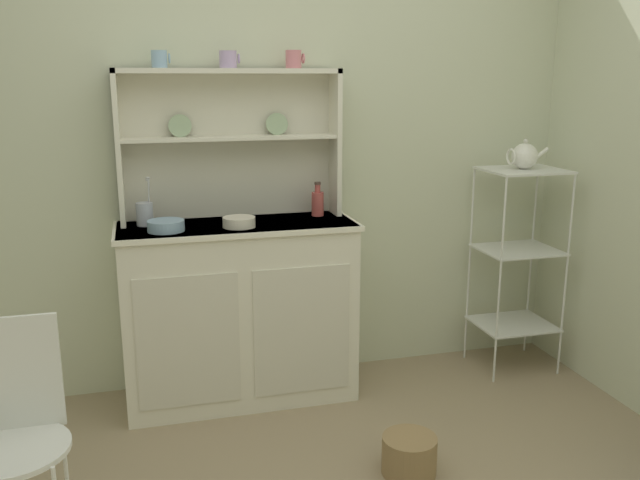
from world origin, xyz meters
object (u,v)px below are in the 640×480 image
(utensil_jar, at_px, (145,213))
(jam_bottle, at_px, (318,202))
(floor_basket, at_px, (409,455))
(bakers_rack, at_px, (518,248))
(wire_chair, at_px, (13,422))
(hutch_shelf_unit, at_px, (229,132))
(hutch_cabinet, at_px, (239,310))
(porcelain_teapot, at_px, (524,156))
(cup_sky_0, at_px, (160,59))
(bowl_mixing_large, at_px, (166,226))

(utensil_jar, bearing_deg, jam_bottle, 0.55)
(floor_basket, bearing_deg, bakers_rack, 41.07)
(wire_chair, bearing_deg, floor_basket, 25.19)
(hutch_shelf_unit, relative_size, wire_chair, 1.27)
(hutch_cabinet, xyz_separation_m, floor_basket, (0.56, -0.87, -0.39))
(jam_bottle, distance_m, porcelain_teapot, 1.13)
(utensil_jar, bearing_deg, hutch_cabinet, -10.37)
(jam_bottle, bearing_deg, wire_chair, -140.07)
(floor_basket, relative_size, porcelain_teapot, 1.00)
(hutch_cabinet, distance_m, floor_basket, 1.11)
(hutch_shelf_unit, distance_m, bakers_rack, 1.67)
(jam_bottle, relative_size, porcelain_teapot, 0.76)
(cup_sky_0, bearing_deg, bakers_rack, -4.61)
(hutch_shelf_unit, bearing_deg, floor_basket, -61.48)
(bowl_mixing_large, xyz_separation_m, utensil_jar, (-0.09, 0.15, 0.03))
(wire_chair, distance_m, bowl_mixing_large, 1.17)
(utensil_jar, bearing_deg, wire_chair, -112.83)
(cup_sky_0, relative_size, bowl_mixing_large, 0.51)
(utensil_jar, relative_size, porcelain_teapot, 1.02)
(cup_sky_0, relative_size, porcelain_teapot, 0.38)
(jam_bottle, distance_m, utensil_jar, 0.86)
(bakers_rack, relative_size, jam_bottle, 6.49)
(bakers_rack, distance_m, jam_bottle, 1.15)
(utensil_jar, bearing_deg, porcelain_teapot, -3.07)
(hutch_shelf_unit, height_order, bakers_rack, hutch_shelf_unit)
(hutch_shelf_unit, height_order, utensil_jar, hutch_shelf_unit)
(hutch_cabinet, distance_m, cup_sky_0, 1.26)
(bakers_rack, distance_m, bowl_mixing_large, 1.89)
(wire_chair, bearing_deg, utensil_jar, 86.69)
(wire_chair, xyz_separation_m, bowl_mixing_large, (0.55, 0.94, 0.42))
(floor_basket, bearing_deg, jam_bottle, 98.02)
(hutch_shelf_unit, height_order, jam_bottle, hutch_shelf_unit)
(bowl_mixing_large, distance_m, utensil_jar, 0.18)
(utensil_jar, bearing_deg, bowl_mixing_large, -59.54)
(hutch_shelf_unit, distance_m, cup_sky_0, 0.47)
(hutch_shelf_unit, relative_size, bakers_rack, 0.96)
(bakers_rack, distance_m, floor_basket, 1.42)
(bakers_rack, relative_size, utensil_jar, 4.83)
(floor_basket, distance_m, cup_sky_0, 2.08)
(hutch_cabinet, relative_size, cup_sky_0, 13.42)
(cup_sky_0, bearing_deg, bowl_mixing_large, -95.89)
(wire_chair, xyz_separation_m, cup_sky_0, (0.57, 1.14, 1.16))
(hutch_shelf_unit, xyz_separation_m, bakers_rack, (1.53, -0.19, -0.64))
(wire_chair, height_order, floor_basket, wire_chair)
(hutch_cabinet, bearing_deg, hutch_shelf_unit, 90.00)
(bakers_rack, height_order, cup_sky_0, cup_sky_0)
(hutch_cabinet, distance_m, jam_bottle, 0.67)
(utensil_jar, xyz_separation_m, porcelain_teapot, (1.96, -0.10, 0.22))
(bakers_rack, xyz_separation_m, porcelain_teapot, (-0.00, 0.00, 0.50))
(cup_sky_0, bearing_deg, jam_bottle, -2.76)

